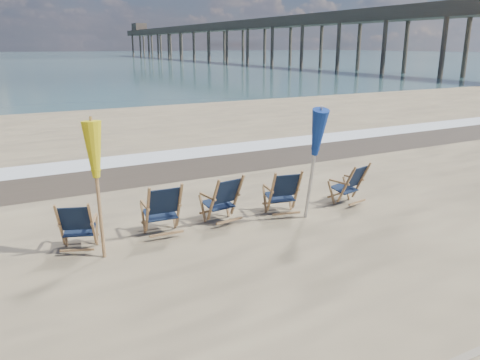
{
  "coord_description": "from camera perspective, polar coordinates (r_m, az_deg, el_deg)",
  "views": [
    {
      "loc": [
        -3.73,
        -4.84,
        3.21
      ],
      "look_at": [
        0.0,
        2.2,
        0.9
      ],
      "focal_mm": 35.0,
      "sensor_mm": 36.0,
      "label": 1
    }
  ],
  "objects": [
    {
      "name": "beach_chair_1",
      "position": [
        8.18,
        -7.4,
        -3.36
      ],
      "size": [
        0.67,
        0.75,
        0.99
      ],
      "primitive_type": null,
      "rotation": [
        0.0,
        0.0,
        3.09
      ],
      "color": "#111B32",
      "rests_on": "ground"
    },
    {
      "name": "beach_chair_3",
      "position": [
        9.11,
        7.0,
        -1.43
      ],
      "size": [
        0.73,
        0.79,
        0.95
      ],
      "primitive_type": null,
      "rotation": [
        0.0,
        0.0,
        2.94
      ],
      "color": "#111B32",
      "rests_on": "ground"
    },
    {
      "name": "beach_chair_2",
      "position": [
        8.73,
        -0.33,
        -2.08
      ],
      "size": [
        0.7,
        0.76,
        0.95
      ],
      "primitive_type": null,
      "rotation": [
        0.0,
        0.0,
        3.28
      ],
      "color": "#111B32",
      "rests_on": "ground"
    },
    {
      "name": "beach_chair_4",
      "position": [
        10.07,
        14.55,
        -0.24
      ],
      "size": [
        0.71,
        0.77,
        0.91
      ],
      "primitive_type": null,
      "rotation": [
        0.0,
        0.0,
        3.37
      ],
      "color": "#111B32",
      "rests_on": "ground"
    },
    {
      "name": "fishing_pier",
      "position": [
        89.21,
        -0.01,
        17.09
      ],
      "size": [
        4.4,
        140.0,
        9.3
      ],
      "primitive_type": null,
      "color": "brown",
      "rests_on": "ground"
    },
    {
      "name": "ocean",
      "position": [
        132.93,
        -27.04,
        13.08
      ],
      "size": [
        400.0,
        400.0,
        0.0
      ],
      "primitive_type": "plane",
      "color": "#3E6268",
      "rests_on": "ground"
    },
    {
      "name": "beach_chair_0",
      "position": [
        7.81,
        -17.55,
        -5.38
      ],
      "size": [
        0.75,
        0.79,
        0.88
      ],
      "primitive_type": null,
      "rotation": [
        0.0,
        0.0,
        2.79
      ],
      "color": "#111B32",
      "rests_on": "ground"
    },
    {
      "name": "surf_foam",
      "position": [
        14.03,
        -11.75,
        2.61
      ],
      "size": [
        200.0,
        1.4,
        0.01
      ],
      "primitive_type": "cube",
      "color": "silver",
      "rests_on": "ground"
    },
    {
      "name": "umbrella_yellow",
      "position": [
        7.28,
        -17.25,
        2.62
      ],
      "size": [
        0.3,
        0.3,
        2.11
      ],
      "color": "#9D7246",
      "rests_on": "ground"
    },
    {
      "name": "wet_sand_strip",
      "position": [
        12.63,
        -9.81,
        1.22
      ],
      "size": [
        200.0,
        2.6,
        0.0
      ],
      "primitive_type": "cube",
      "color": "#42362A",
      "rests_on": "ground"
    },
    {
      "name": "umbrella_blue",
      "position": [
        8.49,
        8.97,
        5.47
      ],
      "size": [
        0.3,
        0.3,
        2.19
      ],
      "color": "#A5A5AD",
      "rests_on": "ground"
    }
  ]
}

